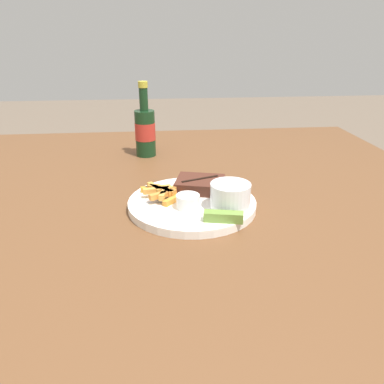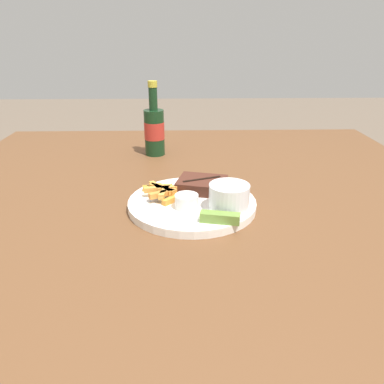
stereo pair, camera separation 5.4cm
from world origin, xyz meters
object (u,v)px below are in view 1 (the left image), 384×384
object	(u,v)px
dinner_plate	(192,204)
knife_utensil	(190,193)
coleslaw_cup	(230,195)
beer_bottle	(145,130)
pickle_spear	(223,217)
steak_portion	(200,184)
dipping_sauce_cup	(188,201)
fork_utensil	(159,201)

from	to	relation	value
dinner_plate	knife_utensil	size ratio (longest dim) A/B	1.74
coleslaw_cup	beer_bottle	bearing A→B (deg)	112.38
coleslaw_cup	pickle_spear	bearing A→B (deg)	-112.76
beer_bottle	coleslaw_cup	bearing A→B (deg)	-67.62
dinner_plate	knife_utensil	world-z (taller)	knife_utensil
steak_portion	dipping_sauce_cup	size ratio (longest dim) A/B	2.58
coleslaw_cup	fork_utensil	world-z (taller)	coleslaw_cup
steak_portion	knife_utensil	world-z (taller)	steak_portion
knife_utensil	dinner_plate	bearing A→B (deg)	178.32
fork_utensil	dinner_plate	bearing A→B (deg)	0.00
coleslaw_cup	dipping_sauce_cup	size ratio (longest dim) A/B	1.70
dipping_sauce_cup	beer_bottle	xyz separation A→B (m)	(-0.10, 0.44, 0.05)
coleslaw_cup	beer_bottle	world-z (taller)	beer_bottle
dinner_plate	beer_bottle	bearing A→B (deg)	105.12
dinner_plate	coleslaw_cup	bearing A→B (deg)	-32.25
fork_utensil	beer_bottle	distance (m)	0.41
steak_portion	coleslaw_cup	xyz separation A→B (m)	(0.05, -0.11, 0.02)
coleslaw_cup	fork_utensil	size ratio (longest dim) A/B	0.64
coleslaw_cup	beer_bottle	xyz separation A→B (m)	(-0.19, 0.45, 0.03)
dinner_plate	fork_utensil	bearing A→B (deg)	-177.46
beer_bottle	dipping_sauce_cup	bearing A→B (deg)	-77.72
coleslaw_cup	fork_utensil	xyz separation A→B (m)	(-0.15, 0.05, -0.03)
dipping_sauce_cup	pickle_spear	distance (m)	0.09
steak_portion	coleslaw_cup	size ratio (longest dim) A/B	1.52
dinner_plate	fork_utensil	distance (m)	0.08
dinner_plate	pickle_spear	world-z (taller)	pickle_spear
pickle_spear	dipping_sauce_cup	bearing A→B (deg)	134.01
beer_bottle	pickle_spear	bearing A→B (deg)	-72.42
fork_utensil	beer_bottle	world-z (taller)	beer_bottle
dinner_plate	steak_portion	bearing A→B (deg)	66.75
beer_bottle	steak_portion	bearing A→B (deg)	-68.73
pickle_spear	knife_utensil	size ratio (longest dim) A/B	0.49
steak_portion	knife_utensil	xyz separation A→B (m)	(-0.03, -0.02, -0.01)
knife_utensil	dipping_sauce_cup	bearing A→B (deg)	167.72
fork_utensil	beer_bottle	bearing A→B (deg)	92.17
dipping_sauce_cup	fork_utensil	xyz separation A→B (m)	(-0.06, 0.04, -0.01)
steak_portion	pickle_spear	distance (m)	0.17
dinner_plate	coleslaw_cup	world-z (taller)	coleslaw_cup
dinner_plate	pickle_spear	xyz separation A→B (m)	(0.05, -0.11, 0.02)
dinner_plate	beer_bottle	world-z (taller)	beer_bottle
pickle_spear	beer_bottle	size ratio (longest dim) A/B	0.35
dipping_sauce_cup	coleslaw_cup	bearing A→B (deg)	-5.97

